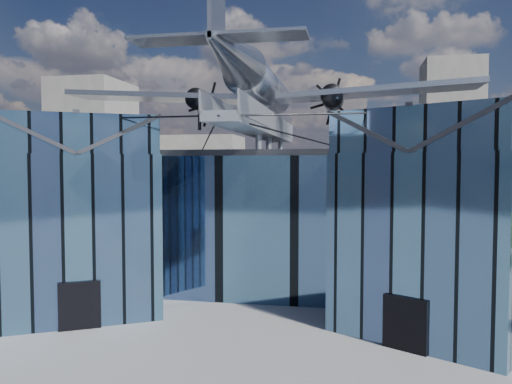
# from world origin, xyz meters

# --- Properties ---
(ground_plane) EXTENTS (120.00, 120.00, 0.00)m
(ground_plane) POSITION_xyz_m (0.00, 0.00, 0.00)
(ground_plane) COLOR gray
(museum) EXTENTS (32.88, 24.50, 17.60)m
(museum) POSITION_xyz_m (0.00, 5.82, 5.54)
(museum) COLOR #466990
(museum) RESTS_ON ground
(bg_towers) EXTENTS (77.00, 24.50, 26.00)m
(bg_towers) POSITION_xyz_m (1.45, 50.49, 10.01)
(bg_towers) COLOR slate
(bg_towers) RESTS_ON ground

